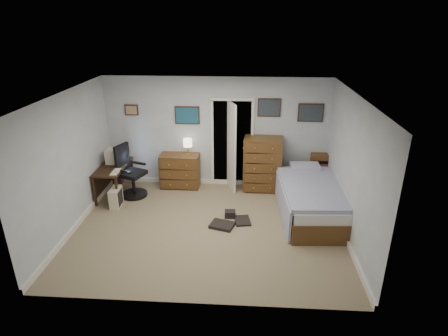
{
  "coord_description": "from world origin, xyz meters",
  "views": [
    {
      "loc": [
        0.69,
        -6.06,
        3.73
      ],
      "look_at": [
        0.28,
        0.3,
        1.1
      ],
      "focal_mm": 30.0,
      "sensor_mm": 36.0,
      "label": 1
    }
  ],
  "objects_px": {
    "low_dresser": "(180,171)",
    "tall_dresser": "(263,164)",
    "office_chair": "(130,177)",
    "computer_desk": "(110,172)",
    "bed": "(311,199)"
  },
  "relations": [
    {
      "from": "computer_desk",
      "to": "tall_dresser",
      "type": "distance_m",
      "value": 3.37
    },
    {
      "from": "bed",
      "to": "tall_dresser",
      "type": "bearing_deg",
      "value": 126.81
    },
    {
      "from": "computer_desk",
      "to": "office_chair",
      "type": "bearing_deg",
      "value": -1.73
    },
    {
      "from": "office_chair",
      "to": "tall_dresser",
      "type": "relative_size",
      "value": 0.94
    },
    {
      "from": "computer_desk",
      "to": "tall_dresser",
      "type": "relative_size",
      "value": 0.97
    },
    {
      "from": "office_chair",
      "to": "tall_dresser",
      "type": "xyz_separation_m",
      "value": [
        2.88,
        0.5,
        0.17
      ]
    },
    {
      "from": "low_dresser",
      "to": "bed",
      "type": "relative_size",
      "value": 0.38
    },
    {
      "from": "tall_dresser",
      "to": "bed",
      "type": "xyz_separation_m",
      "value": [
        0.93,
        -1.11,
        -0.27
      ]
    },
    {
      "from": "office_chair",
      "to": "bed",
      "type": "distance_m",
      "value": 3.87
    },
    {
      "from": "low_dresser",
      "to": "tall_dresser",
      "type": "bearing_deg",
      "value": 1.37
    },
    {
      "from": "computer_desk",
      "to": "low_dresser",
      "type": "height_order",
      "value": "low_dresser"
    },
    {
      "from": "low_dresser",
      "to": "bed",
      "type": "xyz_separation_m",
      "value": [
        2.81,
        -1.14,
        -0.05
      ]
    },
    {
      "from": "computer_desk",
      "to": "bed",
      "type": "relative_size",
      "value": 0.52
    },
    {
      "from": "low_dresser",
      "to": "tall_dresser",
      "type": "relative_size",
      "value": 0.71
    },
    {
      "from": "computer_desk",
      "to": "low_dresser",
      "type": "xyz_separation_m",
      "value": [
        1.45,
        0.51,
        -0.14
      ]
    }
  ]
}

